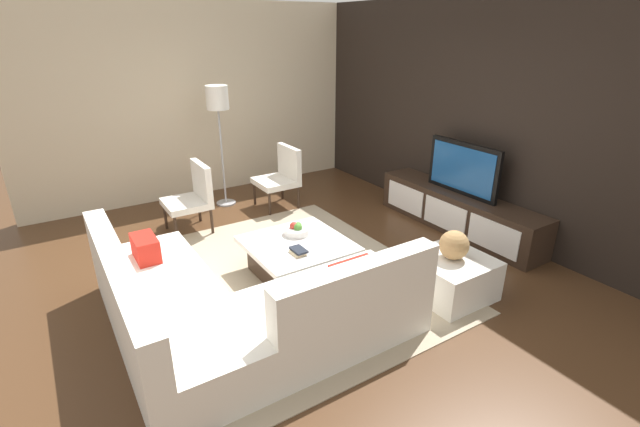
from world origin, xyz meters
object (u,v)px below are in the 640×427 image
at_px(television, 463,168).
at_px(book_stack, 298,251).
at_px(accent_chair_near, 193,194).
at_px(ottoman, 450,276).
at_px(floor_lamp, 218,106).
at_px(accent_chair_far, 282,174).
at_px(sectional_couch, 231,308).
at_px(decorative_ball, 454,245).
at_px(media_console, 457,212).
at_px(fruit_bowl, 297,230).
at_px(coffee_table, 298,258).

xyz_separation_m(television, book_stack, (0.12, -2.42, -0.42)).
height_order(accent_chair_near, ottoman, accent_chair_near).
xyz_separation_m(floor_lamp, ottoman, (3.50, 0.92, -1.23)).
bearing_deg(book_stack, accent_chair_far, 155.96).
relative_size(floor_lamp, accent_chair_far, 1.96).
relative_size(sectional_couch, decorative_ball, 8.27).
distance_m(media_console, floor_lamp, 3.49).
xyz_separation_m(media_console, floor_lamp, (-2.48, -2.16, 1.18)).
bearing_deg(fruit_bowl, television, 82.72).
distance_m(fruit_bowl, decorative_ball, 1.62).
bearing_deg(accent_chair_near, floor_lamp, 134.47).
bearing_deg(television, accent_chair_near, -122.63).
xyz_separation_m(accent_chair_near, accent_chair_far, (-0.15, 1.34, -0.00)).
bearing_deg(decorative_ball, book_stack, -127.55).
height_order(media_console, ottoman, media_console).
xyz_separation_m(sectional_couch, fruit_bowl, (-0.78, 1.08, 0.14)).
height_order(television, coffee_table, television).
xyz_separation_m(ottoman, decorative_ball, (0.00, 0.00, 0.34)).
height_order(television, book_stack, television).
bearing_deg(coffee_table, ottoman, 43.20).
height_order(accent_chair_near, fruit_bowl, accent_chair_near).
bearing_deg(decorative_ball, media_console, 129.34).
height_order(accent_chair_far, book_stack, accent_chair_far).
distance_m(accent_chair_near, decorative_ball, 3.24).
distance_m(media_console, sectional_couch, 3.31).
xyz_separation_m(fruit_bowl, accent_chair_far, (-1.68, 0.71, 0.06)).
height_order(accent_chair_near, decorative_ball, accent_chair_near).
xyz_separation_m(coffee_table, decorative_ball, (1.12, 1.05, 0.34)).
bearing_deg(ottoman, fruit_bowl, -143.77).
xyz_separation_m(decorative_ball, book_stack, (-0.90, -1.17, -0.13)).
relative_size(decorative_ball, book_stack, 1.47).
bearing_deg(television, floor_lamp, -138.88).
bearing_deg(sectional_couch, coffee_table, 121.31).
height_order(television, sectional_couch, television).
height_order(fruit_bowl, accent_chair_far, accent_chair_far).
distance_m(decorative_ball, book_stack, 1.48).
distance_m(sectional_couch, ottoman, 2.10).
bearing_deg(fruit_bowl, ottoman, 36.23).
distance_m(television, book_stack, 2.45).
xyz_separation_m(media_console, sectional_couch, (0.50, -3.28, 0.04)).
distance_m(television, coffee_table, 2.38).
bearing_deg(ottoman, sectional_couch, -104.46).
xyz_separation_m(media_console, decorative_ball, (1.02, -1.24, 0.29)).
relative_size(ottoman, decorative_ball, 2.51).
height_order(sectional_couch, ottoman, sectional_couch).
height_order(coffee_table, floor_lamp, floor_lamp).
height_order(accent_chair_near, accent_chair_far, same).
xyz_separation_m(coffee_table, floor_lamp, (-2.38, 0.13, 1.23)).
bearing_deg(decorative_ball, floor_lamp, -165.30).
height_order(sectional_couch, coffee_table, sectional_couch).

